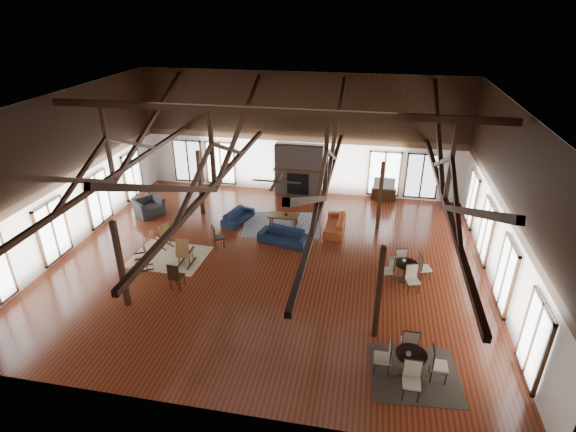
% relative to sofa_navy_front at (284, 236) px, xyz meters
% --- Properties ---
extents(floor, '(16.00, 16.00, 0.00)m').
position_rel_sofa_navy_front_xyz_m(floor, '(-0.23, -1.49, -0.30)').
color(floor, '#642D15').
rests_on(floor, ground).
extents(ceiling, '(16.00, 14.00, 0.02)m').
position_rel_sofa_navy_front_xyz_m(ceiling, '(-0.23, -1.49, 5.70)').
color(ceiling, black).
rests_on(ceiling, wall_back).
extents(wall_back, '(16.00, 0.02, 6.00)m').
position_rel_sofa_navy_front_xyz_m(wall_back, '(-0.23, 5.51, 2.70)').
color(wall_back, white).
rests_on(wall_back, floor).
extents(wall_front, '(16.00, 0.02, 6.00)m').
position_rel_sofa_navy_front_xyz_m(wall_front, '(-0.23, -8.49, 2.70)').
color(wall_front, white).
rests_on(wall_front, floor).
extents(wall_left, '(0.02, 14.00, 6.00)m').
position_rel_sofa_navy_front_xyz_m(wall_left, '(-8.23, -1.49, 2.70)').
color(wall_left, white).
rests_on(wall_left, floor).
extents(wall_right, '(0.02, 14.00, 6.00)m').
position_rel_sofa_navy_front_xyz_m(wall_right, '(7.77, -1.49, 2.70)').
color(wall_right, white).
rests_on(wall_right, floor).
extents(roof_truss, '(15.60, 14.07, 3.14)m').
position_rel_sofa_navy_front_xyz_m(roof_truss, '(-0.23, -1.49, 3.73)').
color(roof_truss, black).
rests_on(roof_truss, wall_back).
extents(post_grid, '(8.16, 7.16, 3.05)m').
position_rel_sofa_navy_front_xyz_m(post_grid, '(-0.23, -1.49, 1.23)').
color(post_grid, black).
rests_on(post_grid, floor).
extents(fireplace, '(2.50, 0.69, 2.60)m').
position_rel_sofa_navy_front_xyz_m(fireplace, '(-0.23, 5.18, 0.99)').
color(fireplace, brown).
rests_on(fireplace, floor).
extents(ceiling_fan, '(1.60, 1.60, 0.75)m').
position_rel_sofa_navy_front_xyz_m(ceiling_fan, '(0.27, -2.49, 3.43)').
color(ceiling_fan, black).
rests_on(ceiling_fan, roof_truss).
extents(sofa_navy_front, '(2.18, 1.24, 0.60)m').
position_rel_sofa_navy_front_xyz_m(sofa_navy_front, '(0.00, 0.00, 0.00)').
color(sofa_navy_front, '#142039').
rests_on(sofa_navy_front, floor).
extents(sofa_navy_left, '(1.90, 1.18, 0.52)m').
position_rel_sofa_navy_front_xyz_m(sofa_navy_left, '(-2.39, 1.51, -0.04)').
color(sofa_navy_left, '#141F39').
rests_on(sofa_navy_left, floor).
extents(sofa_orange, '(2.04, 0.82, 0.59)m').
position_rel_sofa_navy_front_xyz_m(sofa_orange, '(1.96, 1.50, -0.00)').
color(sofa_orange, '#9B421E').
rests_on(sofa_orange, floor).
extents(coffee_table, '(1.34, 0.69, 0.51)m').
position_rel_sofa_navy_front_xyz_m(coffee_table, '(-0.30, 1.53, 0.15)').
color(coffee_table, brown).
rests_on(coffee_table, floor).
extents(vase, '(0.21, 0.21, 0.19)m').
position_rel_sofa_navy_front_xyz_m(vase, '(-0.19, 1.48, 0.30)').
color(vase, '#B2B2B2').
rests_on(vase, coffee_table).
extents(armchair, '(1.56, 1.60, 0.78)m').
position_rel_sofa_navy_front_xyz_m(armchair, '(-6.64, 1.44, 0.09)').
color(armchair, '#252527').
rests_on(armchair, floor).
extents(side_table_lamp, '(0.46, 0.46, 1.17)m').
position_rel_sofa_navy_front_xyz_m(side_table_lamp, '(-7.08, 2.45, 0.14)').
color(side_table_lamp, black).
rests_on(side_table_lamp, floor).
extents(rocking_chair_a, '(0.89, 0.77, 1.02)m').
position_rel_sofa_navy_front_xyz_m(rocking_chair_a, '(-4.64, -1.20, 0.18)').
color(rocking_chair_a, '#A36C3D').
rests_on(rocking_chair_a, floor).
extents(rocking_chair_b, '(0.50, 0.88, 1.13)m').
position_rel_sofa_navy_front_xyz_m(rocking_chair_b, '(-3.31, -2.36, 0.23)').
color(rocking_chair_b, '#A36C3D').
rests_on(rocking_chair_b, floor).
extents(rocking_chair_c, '(0.89, 0.74, 1.01)m').
position_rel_sofa_navy_front_xyz_m(rocking_chair_c, '(-4.70, -2.87, 0.18)').
color(rocking_chair_c, '#A36C3D').
rests_on(rocking_chair_c, floor).
extents(side_chair_a, '(0.57, 0.57, 0.97)m').
position_rel_sofa_navy_front_xyz_m(side_chair_a, '(-2.58, -0.89, 0.27)').
color(side_chair_a, black).
rests_on(side_chair_a, floor).
extents(side_chair_b, '(0.48, 0.48, 1.02)m').
position_rel_sofa_navy_front_xyz_m(side_chair_b, '(-3.00, -3.90, 0.29)').
color(side_chair_b, black).
rests_on(side_chair_b, floor).
extents(cafe_table_near, '(1.92, 1.92, 1.01)m').
position_rel_sofa_navy_front_xyz_m(cafe_table_near, '(4.70, -6.41, 0.20)').
color(cafe_table_near, black).
rests_on(cafe_table_near, floor).
extents(cafe_table_far, '(1.88, 1.88, 0.96)m').
position_rel_sofa_navy_front_xyz_m(cafe_table_far, '(4.77, -1.83, 0.18)').
color(cafe_table_far, black).
rests_on(cafe_table_far, floor).
extents(cup_near, '(0.18, 0.18, 0.11)m').
position_rel_sofa_navy_front_xyz_m(cup_near, '(4.61, -6.49, 0.48)').
color(cup_near, '#B2B2B2').
rests_on(cup_near, cafe_table_near).
extents(cup_far, '(0.16, 0.16, 0.10)m').
position_rel_sofa_navy_front_xyz_m(cup_far, '(4.69, -1.76, 0.45)').
color(cup_far, '#B2B2B2').
rests_on(cup_far, cafe_table_far).
extents(tv_console, '(1.19, 0.45, 0.59)m').
position_rel_sofa_navy_front_xyz_m(tv_console, '(4.02, 5.26, -0.00)').
color(tv_console, black).
rests_on(tv_console, floor).
extents(television, '(1.03, 0.14, 0.59)m').
position_rel_sofa_navy_front_xyz_m(television, '(4.02, 5.26, 0.59)').
color(television, '#B2B2B2').
rests_on(television, tv_console).
extents(rug_tan, '(2.92, 2.35, 0.01)m').
position_rel_sofa_navy_front_xyz_m(rug_tan, '(-4.16, -1.93, -0.29)').
color(rug_tan, tan).
rests_on(rug_tan, floor).
extents(rug_navy, '(3.70, 3.00, 0.01)m').
position_rel_sofa_navy_front_xyz_m(rug_navy, '(-0.40, 1.58, -0.29)').
color(rug_navy, '#192146').
rests_on(rug_navy, floor).
extents(rug_dark, '(2.51, 2.32, 0.01)m').
position_rel_sofa_navy_front_xyz_m(rug_dark, '(4.85, -6.37, -0.29)').
color(rug_dark, black).
rests_on(rug_dark, floor).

